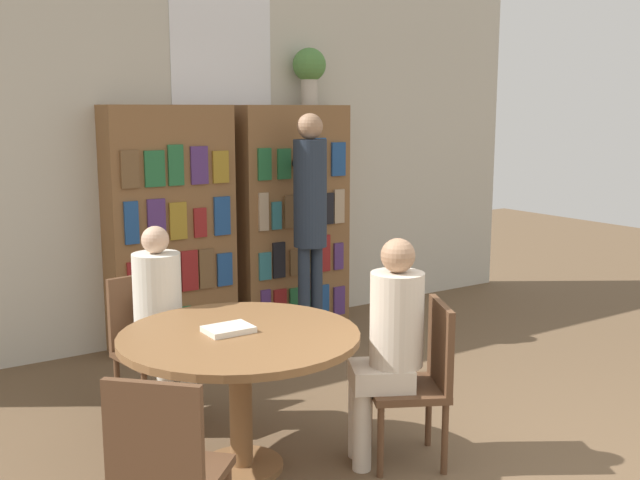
# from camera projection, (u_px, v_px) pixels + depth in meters

# --- Properties ---
(wall_back) EXTENTS (6.40, 0.07, 3.00)m
(wall_back) POSITION_uv_depth(u_px,v_px,m) (223.00, 155.00, 6.27)
(wall_back) COLOR beige
(wall_back) RESTS_ON ground_plane
(bookshelf_left) EXTENTS (1.01, 0.34, 1.92)m
(bookshelf_left) POSITION_uv_depth(u_px,v_px,m) (171.00, 229.00, 5.90)
(bookshelf_left) COLOR brown
(bookshelf_left) RESTS_ON ground_plane
(bookshelf_right) EXTENTS (1.01, 0.34, 1.92)m
(bookshelf_right) POSITION_uv_depth(u_px,v_px,m) (292.00, 217.00, 6.51)
(bookshelf_right) COLOR brown
(bookshelf_right) RESTS_ON ground_plane
(flower_vase) EXTENTS (0.29, 0.29, 0.48)m
(flower_vase) POSITION_uv_depth(u_px,v_px,m) (309.00, 69.00, 6.39)
(flower_vase) COLOR #B7AD9E
(flower_vase) RESTS_ON bookshelf_right
(reading_table) EXTENTS (1.25, 1.25, 0.75)m
(reading_table) POSITION_uv_depth(u_px,v_px,m) (240.00, 355.00, 3.87)
(reading_table) COLOR brown
(reading_table) RESTS_ON ground_plane
(chair_near_camera) EXTENTS (0.57, 0.57, 0.88)m
(chair_near_camera) POSITION_uv_depth(u_px,v_px,m) (166.00, 467.00, 2.97)
(chair_near_camera) COLOR brown
(chair_near_camera) RESTS_ON ground_plane
(chair_left_side) EXTENTS (0.46, 0.46, 0.88)m
(chair_left_side) POSITION_uv_depth(u_px,v_px,m) (148.00, 340.00, 4.60)
(chair_left_side) COLOR brown
(chair_left_side) RESTS_ON ground_plane
(chair_far_side) EXTENTS (0.54, 0.54, 0.88)m
(chair_far_side) POSITION_uv_depth(u_px,v_px,m) (421.00, 375.00, 4.00)
(chair_far_side) COLOR brown
(chair_far_side) RESTS_ON ground_plane
(seated_reader_left) EXTENTS (0.33, 0.40, 1.21)m
(seated_reader_left) POSITION_uv_depth(u_px,v_px,m) (161.00, 313.00, 4.44)
(seated_reader_left) COLOR silver
(seated_reader_left) RESTS_ON ground_plane
(seated_reader_right) EXTENTS (0.42, 0.40, 1.23)m
(seated_reader_right) POSITION_uv_depth(u_px,v_px,m) (389.00, 337.00, 3.94)
(seated_reader_right) COLOR beige
(seated_reader_right) RESTS_ON ground_plane
(librarian_standing) EXTENTS (0.27, 0.54, 1.85)m
(librarian_standing) POSITION_uv_depth(u_px,v_px,m) (310.00, 205.00, 5.99)
(librarian_standing) COLOR #232D3D
(librarian_standing) RESTS_ON ground_plane
(open_book_on_table) EXTENTS (0.24, 0.18, 0.03)m
(open_book_on_table) POSITION_uv_depth(u_px,v_px,m) (228.00, 329.00, 3.86)
(open_book_on_table) COLOR silver
(open_book_on_table) RESTS_ON reading_table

